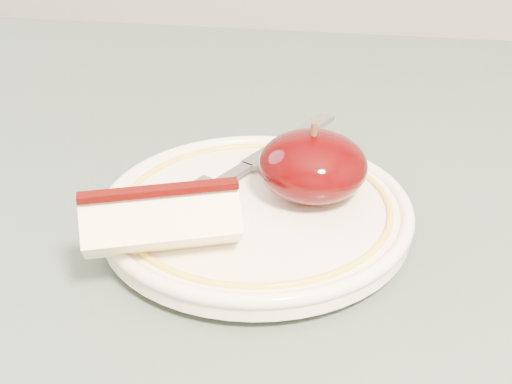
# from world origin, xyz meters

# --- Properties ---
(table) EXTENTS (0.90, 0.90, 0.75)m
(table) POSITION_xyz_m (0.00, 0.00, 0.66)
(table) COLOR brown
(table) RESTS_ON ground
(plate) EXTENTS (0.20, 0.20, 0.02)m
(plate) POSITION_xyz_m (0.10, 0.03, 0.76)
(plate) COLOR #EDE4C6
(plate) RESTS_ON table
(apple_half) EXTENTS (0.07, 0.07, 0.05)m
(apple_half) POSITION_xyz_m (0.13, 0.05, 0.79)
(apple_half) COLOR black
(apple_half) RESTS_ON plate
(apple_wedge) EXTENTS (0.09, 0.06, 0.04)m
(apple_wedge) POSITION_xyz_m (0.06, -0.03, 0.79)
(apple_wedge) COLOR #F6E7B5
(apple_wedge) RESTS_ON plate
(fork) EXTENTS (0.11, 0.18, 0.00)m
(fork) POSITION_xyz_m (0.09, 0.07, 0.77)
(fork) COLOR gray
(fork) RESTS_ON plate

